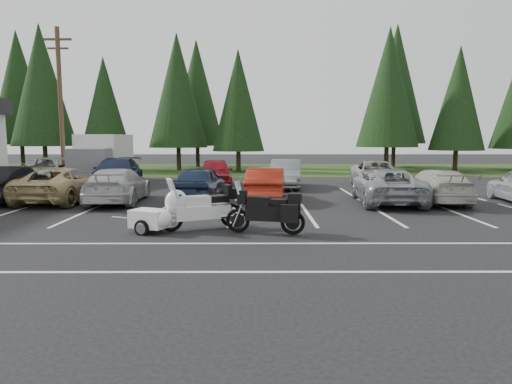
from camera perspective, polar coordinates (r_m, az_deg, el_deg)
The scene contains 30 objects.
ground at distance 15.26m, azimuth -5.06°, elevation -3.44°, with size 120.00×120.00×0.00m, color black.
grass_strip at distance 39.08m, azimuth -2.07°, elevation 2.85°, with size 80.00×16.00×0.01m, color #213C13.
lake_water at distance 70.07m, azimuth 2.05°, elevation 4.60°, with size 70.00×50.00×0.02m, color slate.
utility_pole at distance 29.30m, azimuth -23.24°, elevation 10.17°, with size 1.60×0.26×9.00m.
box_truck at distance 29.02m, azimuth -18.90°, elevation 3.97°, with size 2.40×5.60×2.90m, color silver, non-canonical shape.
stall_markings at distance 17.22m, azimuth -4.50°, elevation -2.24°, with size 32.00×16.00×0.01m, color silver.
conifer_2 at distance 41.75m, azimuth -25.23°, elevation 12.01°, with size 5.10×5.10×11.89m.
conifer_3 at distance 38.31m, azimuth -18.41°, elevation 10.31°, with size 3.87×3.87×9.02m.
conifer_4 at distance 38.57m, azimuth -9.80°, elevation 12.41°, with size 4.80×4.80×11.17m.
conifer_5 at distance 36.70m, azimuth -2.24°, elevation 11.38°, with size 4.14×4.14×9.63m.
conifer_6 at distance 38.78m, azimuth 16.25°, elevation 12.48°, with size 4.93×4.93×11.48m.
conifer_7 at distance 40.29m, azimuth 23.98°, elevation 10.66°, with size 4.27×4.27×9.94m.
conifer_back_a at distance 47.27m, azimuth -27.54°, elevation 11.50°, with size 5.28×5.28×12.30m.
conifer_back_b at distance 42.98m, azimuth -7.42°, elevation 12.19°, with size 4.97×4.97×11.58m.
conifer_back_c at distance 43.91m, azimuth 17.08°, elevation 12.78°, with size 5.50×5.50×12.81m.
car_near_1 at distance 21.95m, azimuth -28.45°, elevation 0.91°, with size 1.62×4.65×1.53m, color black.
car_near_2 at distance 21.01m, azimuth -22.91°, elevation 0.88°, with size 2.43×5.27×1.46m, color tan.
car_near_3 at distance 19.93m, azimuth -16.87°, elevation 0.80°, with size 2.02×4.97×1.44m, color #BABAB8.
car_near_4 at distance 19.69m, azimuth -7.06°, elevation 1.10°, with size 1.81×4.49×1.53m, color #192740.
car_near_5 at distance 19.68m, azimuth 1.29°, elevation 1.01°, with size 1.52×4.36×1.44m, color #9F2414.
car_near_6 at distance 19.62m, azimuth 16.04°, elevation 0.74°, with size 2.40×5.20×1.44m, color gray.
car_near_7 at distance 20.50m, azimuth 21.63°, elevation 0.71°, with size 1.96×4.83×1.40m, color #B7B4A7.
car_far_0 at distance 27.75m, azimuth -24.80°, elevation 2.26°, with size 2.68×5.81×1.61m, color #BBBCB9.
car_far_1 at distance 26.08m, azimuth -17.00°, elevation 2.31°, with size 2.23×5.49×1.59m, color #161F39.
car_far_2 at distance 25.32m, azimuth -5.13°, elevation 2.42°, with size 1.84×4.58×1.56m, color maroon.
car_far_3 at distance 24.70m, azimuth 3.78°, elevation 2.26°, with size 1.59×4.57×1.51m, color slate.
car_far_4 at distance 26.08m, azimuth 14.77°, elevation 2.20°, with size 2.37×5.13×1.43m, color #A8A39A.
touring_motorcycle at distance 13.57m, azimuth -6.79°, elevation -1.39°, with size 2.83×0.87×1.57m, color white, non-canonical shape.
cargo_trailer at distance 13.38m, azimuth -13.15°, elevation -3.56°, with size 1.48×0.83×0.68m, color white, non-canonical shape.
adventure_motorcycle at distance 12.84m, azimuth 1.13°, elevation -1.90°, with size 2.50×0.87×1.52m, color black, non-canonical shape.
Camera 1 is at (1.30, -14.96, 2.71)m, focal length 32.00 mm.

